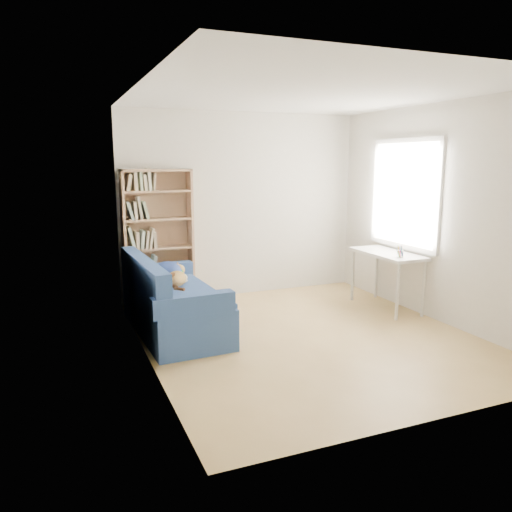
{
  "coord_description": "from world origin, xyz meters",
  "views": [
    {
      "loc": [
        -2.53,
        -4.69,
        1.92
      ],
      "look_at": [
        -0.4,
        0.5,
        0.85
      ],
      "focal_mm": 35.0,
      "sensor_mm": 36.0,
      "label": 1
    }
  ],
  "objects_px": {
    "bookshelf": "(158,244)",
    "pen_cup": "(400,253)",
    "sofa": "(171,303)",
    "desk": "(387,259)"
  },
  "relations": [
    {
      "from": "bookshelf",
      "to": "desk",
      "type": "bearing_deg",
      "value": -24.83
    },
    {
      "from": "sofa",
      "to": "desk",
      "type": "bearing_deg",
      "value": -5.94
    },
    {
      "from": "bookshelf",
      "to": "pen_cup",
      "type": "xyz_separation_m",
      "value": [
        2.66,
        -1.61,
        -0.03
      ]
    },
    {
      "from": "desk",
      "to": "pen_cup",
      "type": "height_order",
      "value": "pen_cup"
    },
    {
      "from": "sofa",
      "to": "bookshelf",
      "type": "height_order",
      "value": "bookshelf"
    },
    {
      "from": "bookshelf",
      "to": "desk",
      "type": "xyz_separation_m",
      "value": [
        2.74,
        -1.27,
        -0.17
      ]
    },
    {
      "from": "bookshelf",
      "to": "pen_cup",
      "type": "bearing_deg",
      "value": -31.17
    },
    {
      "from": "desk",
      "to": "pen_cup",
      "type": "distance_m",
      "value": 0.38
    },
    {
      "from": "sofa",
      "to": "desk",
      "type": "distance_m",
      "value": 2.86
    },
    {
      "from": "sofa",
      "to": "bookshelf",
      "type": "relative_size",
      "value": 0.99
    }
  ]
}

